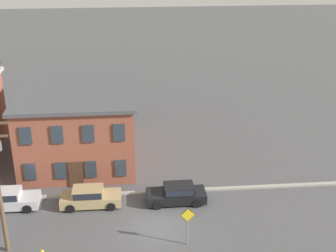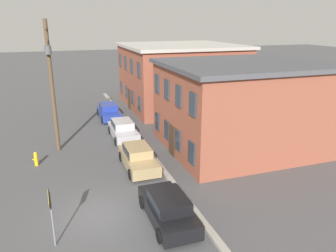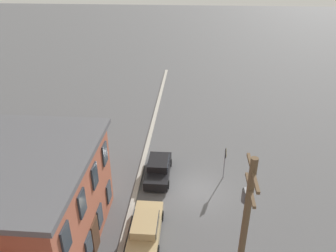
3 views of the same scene
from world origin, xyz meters
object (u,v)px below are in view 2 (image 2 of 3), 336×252
car_black (168,207)px  fire_hydrant (36,159)px  car_blue (109,111)px  car_silver (123,129)px  caution_sign (51,208)px  utility_pole (51,80)px  car_tan (138,157)px

car_black → fire_hydrant: (-8.84, -6.16, -0.27)m
car_blue → fire_hydrant: (9.60, -6.37, -0.27)m
car_silver → fire_hydrant: car_silver is taller
car_blue → fire_hydrant: bearing=-33.6°
car_blue → caution_sign: (18.56, -5.35, 1.08)m
caution_sign → utility_pole: (-11.33, 0.43, 3.38)m
car_black → fire_hydrant: 10.78m
car_blue → car_tan: bearing=-0.3°
caution_sign → fire_hydrant: (-8.96, -1.02, -1.34)m
car_tan → car_black: bearing=-1.3°
utility_pole → fire_hydrant: utility_pole is taller
car_blue → fire_hydrant: car_blue is taller
car_tan → caution_sign: (6.50, -5.28, 1.08)m
car_blue → caution_sign: size_ratio=1.61×
car_silver → car_tan: (5.96, -0.23, 0.00)m
utility_pole → fire_hydrant: bearing=-31.5°
car_silver → fire_hydrant: (3.50, -6.53, -0.27)m
car_silver → utility_pole: (1.12, -5.08, 4.46)m
car_blue → fire_hydrant: 11.53m
car_blue → caution_sign: 19.34m
car_black → utility_pole: utility_pole is taller
utility_pole → caution_sign: bearing=-2.2°
car_blue → caution_sign: caution_sign is taller
car_silver → utility_pole: 6.85m
car_silver → fire_hydrant: bearing=-61.8°
car_tan → caution_sign: 8.44m
car_black → caution_sign: bearing=-88.7°
car_silver → car_black: 12.35m
car_blue → car_tan: (12.06, -0.07, 0.00)m
car_tan → car_black: size_ratio=1.00×
car_blue → utility_pole: size_ratio=0.47×
car_silver → car_black: size_ratio=1.00×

